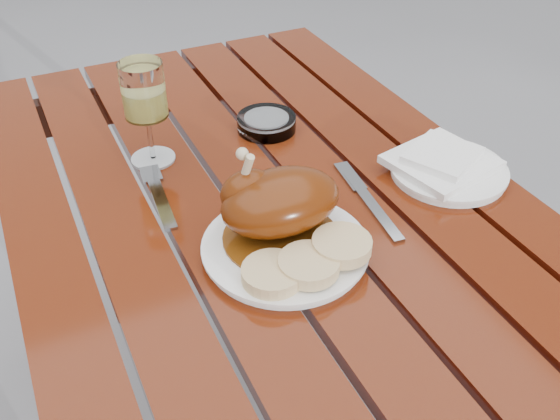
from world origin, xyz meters
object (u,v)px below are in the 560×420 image
object	(u,v)px
wine_glass	(147,114)
ashtray	(267,123)
table	(261,335)
dinner_plate	(285,248)
side_plate	(448,171)

from	to	relation	value
wine_glass	ashtray	world-z (taller)	wine_glass
ashtray	wine_glass	bearing A→B (deg)	-177.41
table	ashtray	xyz separation A→B (m)	(0.09, 0.16, 0.39)
table	wine_glass	size ratio (longest dim) A/B	6.54
dinner_plate	ashtray	world-z (taller)	ashtray
side_plate	ashtray	xyz separation A→B (m)	(-0.22, 0.28, 0.01)
table	side_plate	bearing A→B (deg)	-20.20
table	wine_glass	bearing A→B (deg)	131.62
wine_glass	ashtray	size ratio (longest dim) A/B	1.63
side_plate	dinner_plate	bearing A→B (deg)	-169.65
table	dinner_plate	distance (m)	0.42
table	wine_glass	xyz separation A→B (m)	(-0.13, 0.15, 0.47)
wine_glass	side_plate	world-z (taller)	wine_glass
dinner_plate	ashtray	bearing A→B (deg)	69.90
wine_glass	side_plate	xyz separation A→B (m)	(0.44, -0.27, -0.08)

